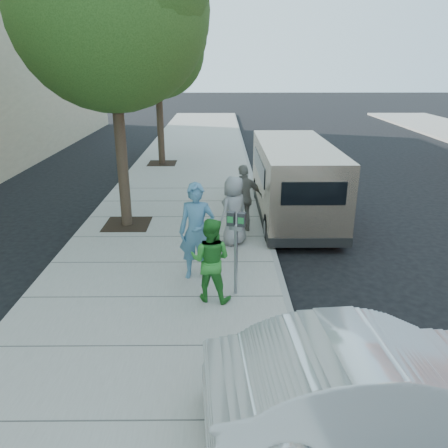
{
  "coord_description": "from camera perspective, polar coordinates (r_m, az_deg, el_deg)",
  "views": [
    {
      "loc": [
        0.22,
        -8.66,
        4.25
      ],
      "look_at": [
        0.29,
        -0.17,
        1.1
      ],
      "focal_mm": 35.0,
      "sensor_mm": 36.0,
      "label": 1
    }
  ],
  "objects": [
    {
      "name": "tree_near",
      "position": [
        11.41,
        -14.53,
        26.31
      ],
      "size": [
        4.62,
        4.6,
        7.53
      ],
      "color": "black",
      "rests_on": "sidewalk"
    },
    {
      "name": "curb_face",
      "position": [
        9.69,
        6.84,
        -5.31
      ],
      "size": [
        0.12,
        60.0,
        0.16
      ],
      "primitive_type": "cube",
      "color": "gray",
      "rests_on": "ground"
    },
    {
      "name": "person_green_shirt",
      "position": [
        7.83,
        -1.77,
        -4.71
      ],
      "size": [
        0.89,
        0.77,
        1.57
      ],
      "primitive_type": "imported",
      "rotation": [
        0.0,
        0.0,
        2.87
      ],
      "color": "#2B852D",
      "rests_on": "sidewalk"
    },
    {
      "name": "tree_far",
      "position": [
        18.84,
        -8.68,
        22.07
      ],
      "size": [
        3.92,
        3.8,
        6.49
      ],
      "color": "black",
      "rests_on": "sidewalk"
    },
    {
      "name": "sedan",
      "position": [
        5.77,
        19.15,
        -19.35
      ],
      "size": [
        4.15,
        1.74,
        1.33
      ],
      "primitive_type": "imported",
      "rotation": [
        0.0,
        0.0,
        1.65
      ],
      "color": "silver",
      "rests_on": "ground"
    },
    {
      "name": "person_officer",
      "position": [
        8.57,
        -3.57,
        -1.03
      ],
      "size": [
        0.76,
        0.55,
        1.96
      ],
      "primitive_type": "imported",
      "rotation": [
        0.0,
        0.0,
        -0.11
      ],
      "color": "teal",
      "rests_on": "sidewalk"
    },
    {
      "name": "person_gray_shirt",
      "position": [
        10.25,
        1.29,
        1.74
      ],
      "size": [
        0.94,
        0.95,
        1.66
      ],
      "primitive_type": "imported",
      "rotation": [
        0.0,
        0.0,
        3.94
      ],
      "color": "gray",
      "rests_on": "sidewalk"
    },
    {
      "name": "sidewalk",
      "position": [
        9.69,
        -7.69,
        -5.36
      ],
      "size": [
        5.0,
        60.0,
        0.15
      ],
      "primitive_type": "cube",
      "color": "gray",
      "rests_on": "ground"
    },
    {
      "name": "person_striped_polo",
      "position": [
        11.09,
        2.59,
        3.37
      ],
      "size": [
        1.1,
        0.74,
        1.73
      ],
      "primitive_type": "imported",
      "rotation": [
        0.0,
        0.0,
        3.48
      ],
      "color": "gray",
      "rests_on": "sidewalk"
    },
    {
      "name": "ground",
      "position": [
        9.65,
        -1.74,
        -5.78
      ],
      "size": [
        120.0,
        120.0,
        0.0
      ],
      "primitive_type": "plane",
      "color": "black",
      "rests_on": "ground"
    },
    {
      "name": "van",
      "position": [
        12.61,
        9.07,
        5.8
      ],
      "size": [
        1.97,
        5.8,
        2.14
      ],
      "rotation": [
        0.0,
        0.0,
        -0.0
      ],
      "color": "tan",
      "rests_on": "ground"
    },
    {
      "name": "parking_meter",
      "position": [
        7.85,
        1.59,
        -1.55
      ],
      "size": [
        0.35,
        0.21,
        1.62
      ],
      "rotation": [
        0.0,
        0.0,
        -0.29
      ],
      "color": "gray",
      "rests_on": "sidewalk"
    }
  ]
}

